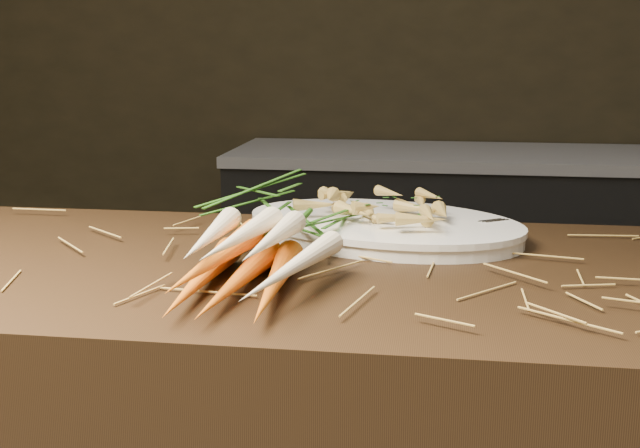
# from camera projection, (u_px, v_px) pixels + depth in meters

# --- Properties ---
(back_counter) EXTENTS (1.82, 0.62, 0.84)m
(back_counter) POSITION_uv_depth(u_px,v_px,m) (470.00, 259.00, 3.09)
(back_counter) COLOR black
(back_counter) RESTS_ON ground
(straw_bedding) EXTENTS (1.40, 0.60, 0.02)m
(straw_bedding) POSITION_uv_depth(u_px,v_px,m) (323.00, 259.00, 1.21)
(straw_bedding) COLOR #AA903F
(straw_bedding) RESTS_ON main_counter
(root_veg_bunch) EXTENTS (0.22, 0.59, 0.11)m
(root_veg_bunch) POSITION_uv_depth(u_px,v_px,m) (270.00, 231.00, 1.21)
(root_veg_bunch) COLOR #C05A08
(root_veg_bunch) RESTS_ON main_counter
(serving_platter) EXTENTS (0.57, 0.48, 0.03)m
(serving_platter) POSITION_uv_depth(u_px,v_px,m) (383.00, 229.00, 1.40)
(serving_platter) COLOR white
(serving_platter) RESTS_ON main_counter
(roasted_veg_heap) EXTENTS (0.29, 0.25, 0.05)m
(roasted_veg_heap) POSITION_uv_depth(u_px,v_px,m) (383.00, 206.00, 1.39)
(roasted_veg_heap) COLOR olive
(roasted_veg_heap) RESTS_ON serving_platter
(serving_fork) EXTENTS (0.16, 0.12, 0.00)m
(serving_fork) POSITION_uv_depth(u_px,v_px,m) (476.00, 234.00, 1.29)
(serving_fork) COLOR silver
(serving_fork) RESTS_ON serving_platter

